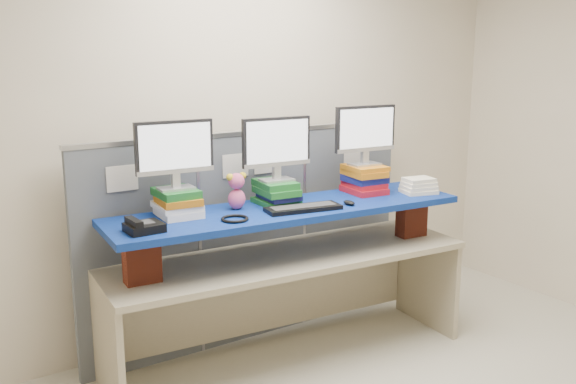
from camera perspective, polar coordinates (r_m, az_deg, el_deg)
room at (r=3.12m, az=13.68°, el=-0.38°), size 5.00×4.00×2.80m
cubicle_partition at (r=4.63m, az=-3.12°, el=-3.86°), size 2.60×0.06×1.53m
desk at (r=4.32m, az=0.00°, el=-7.47°), size 2.52×0.94×0.75m
brick_pier_left at (r=3.83m, az=-12.87°, el=-5.86°), size 0.22×0.13×0.28m
brick_pier_right at (r=4.73m, az=10.93°, el=-2.21°), size 0.22×0.13×0.28m
blue_board at (r=4.19m, az=0.00°, el=-1.63°), size 2.43×0.81×0.04m
book_stack_left at (r=3.99m, az=-9.79°, el=-0.96°), size 0.27×0.32×0.17m
book_stack_center at (r=4.25m, az=-1.02°, el=-0.02°), size 0.26×0.34×0.15m
book_stack_right at (r=4.61m, az=6.80°, el=1.17°), size 0.28×0.32×0.20m
monitor_left at (r=3.93m, az=-10.04°, el=3.65°), size 0.49×0.15×0.42m
monitor_center at (r=4.20m, az=-1.02°, el=4.19°), size 0.49×0.15×0.42m
monitor_right at (r=4.56m, az=6.90°, el=5.35°), size 0.49×0.15×0.42m
keyboard at (r=4.09m, az=1.36°, el=-1.44°), size 0.51×0.25×0.03m
mouse at (r=4.25m, az=5.45°, el=-0.95°), size 0.07×0.11×0.03m
desk_phone at (r=3.70m, az=-12.78°, el=-3.02°), size 0.20×0.18×0.08m
headset at (r=3.87m, az=-4.75°, el=-2.39°), size 0.21×0.21×0.02m
plush_toy at (r=4.11m, az=-4.59°, el=0.13°), size 0.14×0.10×0.24m
binder_stack at (r=4.67m, az=11.54°, el=0.53°), size 0.27×0.23×0.11m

